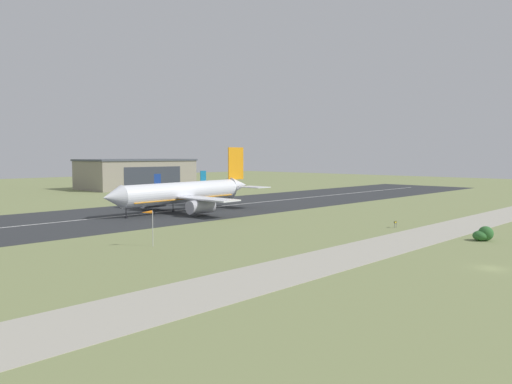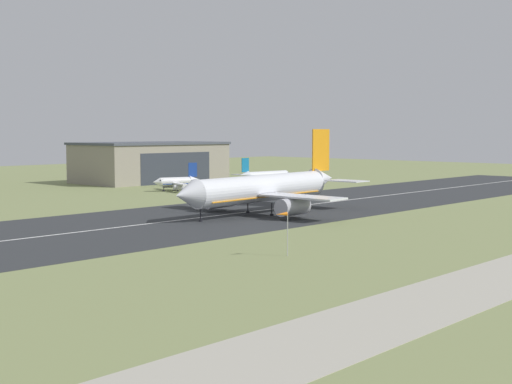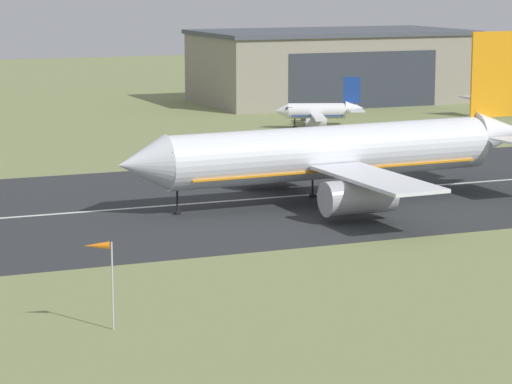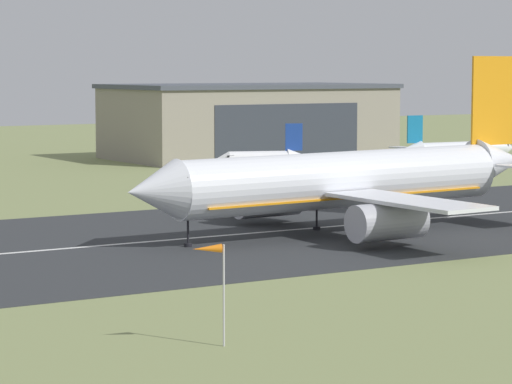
{
  "view_description": "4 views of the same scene",
  "coord_description": "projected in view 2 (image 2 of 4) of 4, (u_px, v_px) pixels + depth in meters",
  "views": [
    {
      "loc": [
        -80.0,
        -26.58,
        17.51
      ],
      "look_at": [
        6.09,
        56.43,
        8.65
      ],
      "focal_mm": 35.0,
      "sensor_mm": 36.0,
      "label": 1
    },
    {
      "loc": [
        -109.63,
        -18.31,
        19.4
      ],
      "look_at": [
        -7.5,
        77.03,
        7.59
      ],
      "focal_mm": 50.0,
      "sensor_mm": 36.0,
      "label": 2
    },
    {
      "loc": [
        -50.12,
        -34.19,
        26.98
      ],
      "look_at": [
        -10.97,
        59.77,
        8.75
      ],
      "focal_mm": 85.0,
      "sensor_mm": 36.0,
      "label": 3
    },
    {
      "loc": [
        -65.41,
        -15.95,
        18.6
      ],
      "look_at": [
        -10.46,
        74.02,
        7.84
      ],
      "focal_mm": 85.0,
      "sensor_mm": 36.0,
      "label": 4
    }
  ],
  "objects": [
    {
      "name": "ground_plane",
      "position": [
        394.0,
        240.0,
        127.99
      ],
      "size": [
        624.45,
        624.45,
        0.0
      ],
      "primitive_type": "plane",
      "color": "#7A8451"
    },
    {
      "name": "runway_strip",
      "position": [
        204.0,
        217.0,
        162.04
      ],
      "size": [
        384.45,
        53.15,
        0.06
      ],
      "primitive_type": "cube",
      "color": "#2B2D30",
      "rests_on": "ground_plane"
    },
    {
      "name": "runway_centreline",
      "position": [
        204.0,
        217.0,
        162.03
      ],
      "size": [
        346.01,
        0.7,
        0.01
      ],
      "primitive_type": "cube",
      "color": "silver",
      "rests_on": "runway_strip"
    },
    {
      "name": "hangar_building",
      "position": [
        151.0,
        162.0,
        278.29
      ],
      "size": [
        57.25,
        31.5,
        15.42
      ],
      "color": "gray",
      "rests_on": "ground_plane"
    },
    {
      "name": "airplane_landing",
      "position": [
        262.0,
        189.0,
        167.77
      ],
      "size": [
        54.39,
        46.75,
        20.11
      ],
      "color": "silver",
      "rests_on": "ground_plane"
    },
    {
      "name": "airplane_parked_west",
      "position": [
        267.0,
        175.0,
        269.97
      ],
      "size": [
        26.0,
        20.21,
        9.8
      ],
      "color": "silver",
      "rests_on": "ground_plane"
    },
    {
      "name": "airplane_parked_centre",
      "position": [
        176.0,
        182.0,
        233.87
      ],
      "size": [
        17.01,
        20.29,
        9.22
      ],
      "color": "white",
      "rests_on": "ground_plane"
    },
    {
      "name": "windsock_pole",
      "position": [
        282.0,
        217.0,
        110.62
      ],
      "size": [
        2.17,
        1.15,
        6.98
      ],
      "color": "#B7B7BC",
      "rests_on": "ground_plane"
    }
  ]
}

